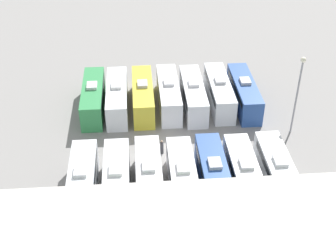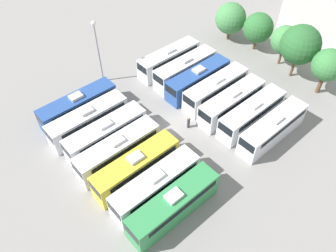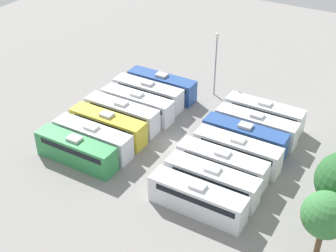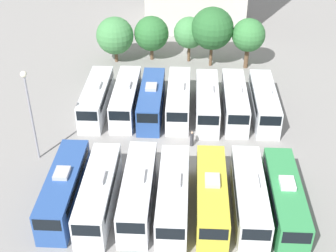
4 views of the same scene
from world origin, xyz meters
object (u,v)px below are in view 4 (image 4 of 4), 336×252
bus_7 (96,97)px  tree_0 (115,36)px  bus_10 (179,98)px  light_pole (29,103)px  bus_3 (173,195)px  tree_1 (151,34)px  worker_person (192,139)px  bus_8 (126,97)px  bus_11 (207,101)px  bus_0 (64,188)px  tree_2 (189,33)px  bus_1 (99,192)px  bus_4 (211,195)px  bus_12 (235,101)px  bus_5 (249,195)px  bus_6 (285,198)px  tree_3 (212,28)px  bus_13 (264,102)px  tree_4 (249,35)px  bus_9 (151,99)px  bus_2 (138,190)px

bus_7 → tree_0: tree_0 is taller
bus_10 → light_pole: light_pole is taller
bus_3 → tree_1: size_ratio=1.67×
bus_10 → worker_person: bearing=-76.5°
bus_8 → bus_11: bearing=-2.4°
bus_0 → tree_2: tree_2 is taller
bus_1 → bus_7: size_ratio=1.00×
worker_person → tree_0: tree_0 is taller
bus_4 → bus_12: same height
bus_4 → bus_10: 16.22m
bus_5 → worker_person: (-4.81, 9.24, -0.93)m
worker_person → bus_3: bearing=-98.9°
bus_6 → tree_2: size_ratio=1.64×
bus_3 → tree_3: bearing=82.2°
bus_13 → bus_11: bearing=-178.0°
tree_0 → bus_11: bearing=-47.4°
bus_1 → bus_10: (6.15, 16.01, 0.00)m
bus_5 → tree_4: tree_4 is taller
bus_6 → bus_9: size_ratio=1.00×
bus_3 → bus_9: bearing=101.2°
bus_3 → bus_5: (6.30, 0.23, 0.00)m
bus_5 → bus_12: bearing=90.5°
bus_6 → bus_10: size_ratio=1.00×
bus_4 → bus_13: (6.17, 15.67, 0.00)m
bus_7 → bus_13: size_ratio=1.00×
light_pole → tree_1: light_pole is taller
bus_0 → light_pole: size_ratio=1.08×
bus_0 → bus_1: size_ratio=1.00×
bus_4 → bus_5: bearing=2.0°
bus_6 → tree_1: 32.54m
bus_0 → bus_3: same height
bus_5 → bus_1: bearing=-179.0°
bus_13 → tree_1: bearing=134.3°
bus_0 → bus_7: size_ratio=1.00×
bus_2 → tree_3: 28.77m
light_pole → bus_8: bearing=51.3°
bus_9 → tree_2: tree_2 is taller
tree_3 → tree_0: bearing=177.5°
bus_9 → bus_8: bearing=173.9°
bus_1 → bus_13: size_ratio=1.00×
bus_9 → bus_11: size_ratio=1.00×
light_pole → tree_0: (4.45, 22.06, -2.48)m
bus_7 → tree_4: size_ratio=1.51×
bus_1 → bus_3: (6.23, -0.01, 0.00)m
bus_12 → worker_person: bus_12 is taller
bus_4 → bus_11: same height
bus_1 → bus_2: size_ratio=1.00×
bus_1 → tree_0: bearing=95.5°
bus_9 → light_pole: 14.43m
bus_0 → bus_5: bearing=-0.6°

